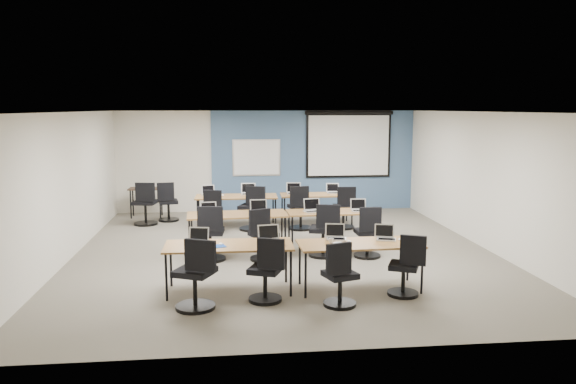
{
  "coord_description": "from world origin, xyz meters",
  "views": [
    {
      "loc": [
        -1.08,
        -10.54,
        2.78
      ],
      "look_at": [
        0.11,
        0.4,
        1.12
      ],
      "focal_mm": 35.0,
      "sensor_mm": 36.0,
      "label": 1
    }
  ],
  "objects": [
    {
      "name": "training_table_front_left",
      "position": [
        -1.08,
        -2.23,
        0.69
      ],
      "size": [
        1.93,
        0.81,
        0.73
      ],
      "rotation": [
        0.0,
        0.0,
        -0.01
      ],
      "color": "#A47A40",
      "rests_on": "floor"
    },
    {
      "name": "training_table_front_right",
      "position": [
        0.92,
        -2.34,
        0.69
      ],
      "size": [
        1.88,
        0.79,
        0.73
      ],
      "rotation": [
        0.0,
        0.0,
        0.03
      ],
      "color": "#A86937",
      "rests_on": "floor"
    },
    {
      "name": "spare_chair_b",
      "position": [
        -3.03,
        2.88,
        0.43
      ],
      "size": [
        0.57,
        0.57,
        1.04
      ],
      "rotation": [
        0.0,
        0.0,
        -0.18
      ],
      "color": "black",
      "rests_on": "floor"
    },
    {
      "name": "mouse_6",
      "position": [
        0.78,
        0.06,
        0.74
      ],
      "size": [
        0.08,
        0.11,
        0.03
      ],
      "primitive_type": "ellipsoid",
      "rotation": [
        0.0,
        0.0,
        -0.26
      ],
      "color": "white",
      "rests_on": "training_table_mid_right"
    },
    {
      "name": "task_chair_3",
      "position": [
        1.52,
        -2.75,
        0.39
      ],
      "size": [
        0.5,
        0.46,
        0.95
      ],
      "rotation": [
        0.0,
        0.0,
        -0.42
      ],
      "color": "black",
      "rests_on": "floor"
    },
    {
      "name": "mouse_2",
      "position": [
        0.77,
        -2.27,
        0.74
      ],
      "size": [
        0.07,
        0.11,
        0.03
      ],
      "primitive_type": "ellipsoid",
      "rotation": [
        0.0,
        0.0,
        -0.15
      ],
      "color": "white",
      "rests_on": "training_table_front_right"
    },
    {
      "name": "laptop_8",
      "position": [
        -1.54,
        2.7,
        0.79
      ],
      "size": [
        0.3,
        0.26,
        0.23
      ],
      "rotation": [
        0.0,
        0.0,
        0.24
      ],
      "color": "#9E9EA9",
      "rests_on": "training_table_back_left"
    },
    {
      "name": "laptop_0",
      "position": [
        -1.53,
        -2.1,
        0.79
      ],
      "size": [
        0.31,
        0.26,
        0.24
      ],
      "rotation": [
        0.0,
        0.0,
        -0.2
      ],
      "color": "silver",
      "rests_on": "training_table_front_left"
    },
    {
      "name": "wall_back",
      "position": [
        0.0,
        4.5,
        1.35
      ],
      "size": [
        8.0,
        0.04,
        2.7
      ],
      "primitive_type": "cube",
      "color": "beige",
      "rests_on": "ground"
    },
    {
      "name": "task_chair_6",
      "position": [
        0.7,
        -0.42,
        0.42
      ],
      "size": [
        0.55,
        0.54,
        1.02
      ],
      "rotation": [
        0.0,
        0.0,
        -0.26
      ],
      "color": "black",
      "rests_on": "floor"
    },
    {
      "name": "wall_right",
      "position": [
        4.0,
        0.0,
        1.35
      ],
      "size": [
        0.04,
        9.0,
        2.7
      ],
      "primitive_type": "cube",
      "color": "beige",
      "rests_on": "ground"
    },
    {
      "name": "task_chair_8",
      "position": [
        -1.45,
        1.89,
        0.4
      ],
      "size": [
        0.5,
        0.5,
        0.98
      ],
      "rotation": [
        0.0,
        0.0,
        -0.22
      ],
      "color": "black",
      "rests_on": "floor"
    },
    {
      "name": "training_table_back_left",
      "position": [
        -0.88,
        2.49,
        0.69
      ],
      "size": [
        1.9,
        0.79,
        0.73
      ],
      "rotation": [
        0.0,
        0.0,
        -0.03
      ],
      "color": "brown",
      "rests_on": "floor"
    },
    {
      "name": "mouse_11",
      "position": [
        1.62,
        2.53,
        0.74
      ],
      "size": [
        0.08,
        0.1,
        0.03
      ],
      "primitive_type": "ellipsoid",
      "rotation": [
        0.0,
        0.0,
        -0.32
      ],
      "color": "white",
      "rests_on": "training_table_back_right"
    },
    {
      "name": "mouse_5",
      "position": [
        -0.32,
        0.04,
        0.74
      ],
      "size": [
        0.09,
        0.12,
        0.04
      ],
      "primitive_type": "ellipsoid",
      "rotation": [
        0.0,
        0.0,
        -0.31
      ],
      "color": "white",
      "rests_on": "training_table_mid_left"
    },
    {
      "name": "training_table_mid_right",
      "position": [
        0.94,
        0.32,
        0.68
      ],
      "size": [
        1.69,
        0.71,
        0.73
      ],
      "rotation": [
        0.0,
        0.0,
        0.02
      ],
      "color": "#8F5E26",
      "rests_on": "floor"
    },
    {
      "name": "mouse_3",
      "position": [
        1.58,
        -2.25,
        0.74
      ],
      "size": [
        0.08,
        0.11,
        0.03
      ],
      "primitive_type": "ellipsoid",
      "rotation": [
        0.0,
        0.0,
        0.28
      ],
      "color": "white",
      "rests_on": "training_table_front_right"
    },
    {
      "name": "utility_table",
      "position": [
        -3.16,
        3.91,
        0.65
      ],
      "size": [
        0.85,
        0.47,
        0.75
      ],
      "rotation": [
        0.0,
        0.0,
        -0.04
      ],
      "color": "black",
      "rests_on": "floor"
    },
    {
      "name": "coffee_cup",
      "position": [
        0.47,
        -2.36,
        0.77
      ],
      "size": [
        0.07,
        0.07,
        0.06
      ],
      "primitive_type": "imported",
      "rotation": [
        0.0,
        0.0,
        -0.03
      ],
      "color": "silver",
      "rests_on": "snack_plate"
    },
    {
      "name": "whiteboard",
      "position": [
        -0.3,
        4.43,
        1.45
      ],
      "size": [
        1.28,
        0.03,
        0.98
      ],
      "color": "silver",
      "rests_on": "wall_back"
    },
    {
      "name": "laptop_6",
      "position": [
        0.59,
        0.32,
        0.79
      ],
      "size": [
        0.34,
        0.29,
        0.26
      ],
      "rotation": [
        0.0,
        0.0,
        0.22
      ],
      "color": "#B1B1B1",
      "rests_on": "training_table_mid_right"
    },
    {
      "name": "mouse_1",
      "position": [
        -0.34,
        -2.33,
        0.74
      ],
      "size": [
        0.07,
        0.11,
        0.04
      ],
      "primitive_type": "ellipsoid",
      "rotation": [
        0.0,
        0.0,
        0.05
      ],
      "color": "white",
      "rests_on": "training_table_front_left"
    },
    {
      "name": "task_chair_4",
      "position": [
        -1.41,
        -0.47,
        0.43
      ],
      "size": [
        0.56,
        0.56,
        1.04
      ],
      "rotation": [
        0.0,
        0.0,
        -0.08
      ],
      "color": "black",
      "rests_on": "floor"
    },
    {
      "name": "task_chair_10",
      "position": [
        0.57,
        1.98,
        0.43
      ],
      "size": [
        0.56,
        0.55,
        1.03
      ],
      "rotation": [
        0.0,
        0.0,
        0.26
      ],
      "color": "black",
      "rests_on": "floor"
    },
    {
      "name": "wall_front",
      "position": [
        0.0,
        -4.5,
        1.35
      ],
      "size": [
        8.0,
        0.04,
        2.7
      ],
      "primitive_type": "cube",
      "color": "beige",
      "rests_on": "ground"
    },
    {
      "name": "task_chair_9",
      "position": [
        -0.53,
        2.03,
        0.43
      ],
      "size": [
        0.6,
        0.56,
        1.04
      ],
      "rotation": [
        0.0,
        0.0,
        -0.4
      ],
      "color": "black",
      "rests_on": "floor"
    },
    {
      "name": "mouse_10",
      "position": [
        0.81,
        2.51,
        0.74
      ],
      "size": [
        0.07,
        0.1,
        0.03
      ],
      "primitive_type": "ellipsoid",
      "rotation": [
        0.0,
        0.0,
        -0.09
      ],
      "color": "white",
      "rests_on": "training_table_back_right"
    },
    {
      "name": "training_table_back_right",
      "position": [
        1.04,
        2.55,
        0.68
      ],
      "size": [
        1.72,
        0.72,
        0.73
      ],
      "rotation": [
        0.0,
        0.0,
        -0.03
      ],
      "color": "olive",
      "rests_on": "floor"
    },
    {
      "name": "mouse_4",
      "position": [
        -1.21,
        0.16,
        0.74
      ],
      "size": [
        0.07,
        0.1,
        0.03
      ],
      "primitive_type": "ellipsoid",
      "rotation": [
        0.0,
        0.0,
        -0.12
      ],
      "color": "white",
      "rests_on": "training_table_mid_left"
    },
    {
      "name": "mouse_8",
      "position": [
        -1.2,
        2.53,
        0.74
      ],
      "size": [
        0.09,
        0.12,
        0.04
      ],
      "primitive_type": "ellipsoid",
      "rotation": [
        0.0,
        0.0,
        0.25
      ],
      "color": "white",
      "rests_on": "training_table_back_left"
    },
    {
      "name": "floor",
      "position": [
        0.0,
        0.0,
        0.0
      ],
      "size": [
        8.0,
        9.0,
        0.02
      ],
      "primitive_type": "cube",
      "color": "#6B6354",
      "rests_on": "ground"
    },
    {
      "name": "training_table_mid_left",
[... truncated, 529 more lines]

